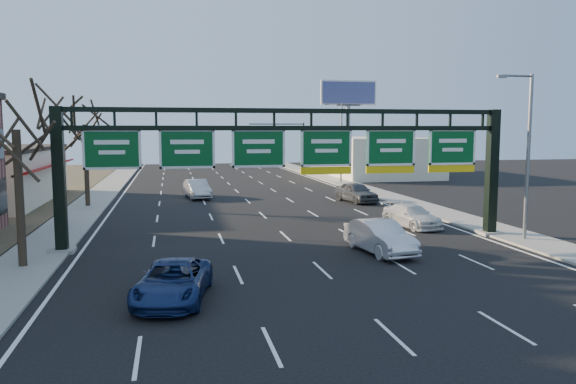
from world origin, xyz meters
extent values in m
plane|color=black|center=(0.00, 0.00, 0.00)|extent=(160.00, 160.00, 0.00)
cube|color=gray|center=(-12.80, 20.00, 0.06)|extent=(3.00, 120.00, 0.12)
cube|color=gray|center=(12.80, 20.00, 0.06)|extent=(3.00, 120.00, 0.12)
cube|color=white|center=(0.00, 20.00, 0.01)|extent=(21.60, 120.00, 0.01)
cube|color=black|center=(-11.70, 8.00, 3.60)|extent=(0.55, 0.55, 7.20)
cube|color=gray|center=(-11.70, 8.00, 0.10)|extent=(1.20, 1.20, 0.20)
cube|color=black|center=(11.70, 8.00, 3.60)|extent=(0.55, 0.55, 7.20)
cube|color=gray|center=(11.70, 8.00, 0.10)|extent=(1.20, 1.20, 0.20)
cube|color=black|center=(0.00, 8.00, 7.05)|extent=(23.40, 0.25, 0.25)
cube|color=black|center=(0.00, 8.00, 6.15)|extent=(23.40, 0.25, 0.25)
cube|color=#054B1D|center=(-9.17, 8.00, 5.10)|extent=(2.80, 0.10, 2.00)
cube|color=#054B1D|center=(-5.50, 8.00, 5.10)|extent=(2.80, 0.10, 2.00)
cube|color=#054B1D|center=(-1.83, 8.00, 5.10)|extent=(2.80, 0.10, 2.00)
cube|color=#054B1D|center=(1.83, 8.00, 5.10)|extent=(2.80, 0.10, 2.00)
cube|color=yellow|center=(1.83, 8.00, 3.88)|extent=(2.80, 0.10, 0.40)
cube|color=#054B1D|center=(5.50, 8.00, 5.10)|extent=(2.80, 0.10, 2.00)
cube|color=yellow|center=(5.50, 8.00, 3.88)|extent=(2.80, 0.10, 0.40)
cube|color=#054B1D|center=(9.17, 8.00, 5.10)|extent=(2.80, 0.10, 2.00)
cube|color=yellow|center=(9.17, 8.00, 3.88)|extent=(2.80, 0.10, 0.40)
cube|color=#A31210|center=(-16.40, 29.00, 3.00)|extent=(1.20, 18.00, 0.40)
cube|color=beige|center=(20.00, 50.00, 2.50)|extent=(12.00, 20.00, 5.00)
cylinder|color=#2D2319|center=(-12.80, 5.00, 3.16)|extent=(0.36, 0.36, 6.08)
cylinder|color=#2D2319|center=(-12.80, 15.00, 3.54)|extent=(0.36, 0.36, 6.84)
cylinder|color=#2D2319|center=(-12.80, 25.00, 3.35)|extent=(0.36, 0.36, 6.46)
cylinder|color=slate|center=(12.60, 6.00, 4.62)|extent=(0.20, 0.20, 9.00)
cylinder|color=slate|center=(11.70, 6.00, 9.02)|extent=(1.80, 0.12, 0.12)
cube|color=slate|center=(10.80, 6.00, 8.97)|extent=(0.50, 0.22, 0.15)
cylinder|color=slate|center=(12.60, 40.00, 4.62)|extent=(0.20, 0.20, 9.00)
cylinder|color=slate|center=(11.70, 40.00, 9.02)|extent=(1.80, 0.12, 0.12)
cube|color=slate|center=(10.80, 40.00, 8.97)|extent=(0.50, 0.22, 0.15)
cylinder|color=slate|center=(15.00, 45.00, 4.50)|extent=(0.50, 0.50, 9.00)
cube|color=slate|center=(15.00, 45.00, 9.00)|extent=(3.00, 0.30, 0.20)
cube|color=white|center=(15.00, 45.00, 10.50)|extent=(7.00, 0.30, 3.00)
cube|color=#434A87|center=(15.00, 44.80, 10.50)|extent=(6.60, 0.05, 2.60)
cylinder|color=black|center=(11.80, 55.00, 3.50)|extent=(0.18, 0.18, 7.00)
cylinder|color=black|center=(8.00, 55.00, 6.80)|extent=(7.60, 0.14, 0.14)
imported|color=black|center=(6.00, 55.00, 6.00)|extent=(0.20, 0.20, 1.00)
imported|color=black|center=(2.00, 55.00, 6.00)|extent=(0.54, 0.54, 1.62)
imported|color=navy|center=(-6.35, -1.10, 0.70)|extent=(3.23, 5.37, 1.39)
imported|color=silver|center=(3.69, 4.70, 0.81)|extent=(2.35, 5.09, 1.62)
imported|color=silver|center=(8.37, 11.38, 0.69)|extent=(2.75, 5.02, 1.38)
imported|color=#44474A|center=(8.86, 23.57, 0.83)|extent=(2.80, 5.17, 1.67)
imported|color=#AFAFB4|center=(-4.10, 29.02, 0.82)|extent=(2.40, 5.16, 1.64)
camera|label=1|loc=(-6.33, -21.02, 6.08)|focal=35.00mm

